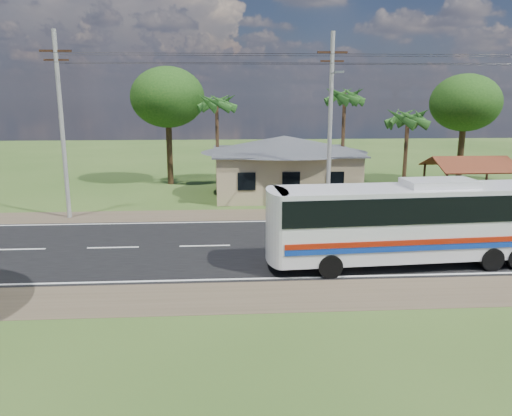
{
  "coord_description": "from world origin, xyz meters",
  "views": [
    {
      "loc": [
        -3.48,
        -23.87,
        7.38
      ],
      "look_at": [
        -1.88,
        1.0,
        1.69
      ],
      "focal_mm": 35.0,
      "sensor_mm": 36.0,
      "label": 1
    }
  ],
  "objects": [
    {
      "name": "tree_behind_shed",
      "position": [
        16.0,
        16.0,
        6.68
      ],
      "size": [
        5.6,
        5.6,
        9.02
      ],
      "color": "#47301E",
      "rests_on": "ground"
    },
    {
      "name": "motorcycle",
      "position": [
        11.09,
        7.64,
        0.43
      ],
      "size": [
        1.74,
        0.94,
        0.87
      ],
      "primitive_type": "imported",
      "rotation": [
        0.0,
        0.0,
        1.8
      ],
      "color": "black",
      "rests_on": "ground"
    },
    {
      "name": "palm_mid",
      "position": [
        6.0,
        15.5,
        7.16
      ],
      "size": [
        2.8,
        2.8,
        8.2
      ],
      "color": "#47301E",
      "rests_on": "ground"
    },
    {
      "name": "tree_behind_house",
      "position": [
        -8.0,
        18.0,
        7.12
      ],
      "size": [
        6.0,
        6.0,
        9.61
      ],
      "color": "#47301E",
      "rests_on": "ground"
    },
    {
      "name": "palm_far",
      "position": [
        -4.0,
        16.0,
        6.68
      ],
      "size": [
        2.8,
        2.8,
        7.7
      ],
      "color": "#47301E",
      "rests_on": "ground"
    },
    {
      "name": "coach_bus",
      "position": [
        4.77,
        -3.31,
        2.17
      ],
      "size": [
        12.38,
        3.38,
        3.8
      ],
      "rotation": [
        0.0,
        0.0,
        0.06
      ],
      "color": "silver",
      "rests_on": "ground"
    },
    {
      "name": "ground",
      "position": [
        0.0,
        0.0,
        0.0
      ],
      "size": [
        120.0,
        120.0,
        0.0
      ],
      "primitive_type": "plane",
      "color": "#2F4C1B",
      "rests_on": "ground"
    },
    {
      "name": "waiting_shed",
      "position": [
        13.0,
        8.5,
        2.73
      ],
      "size": [
        5.2,
        4.48,
        3.35
      ],
      "color": "#392014",
      "rests_on": "ground"
    },
    {
      "name": "house",
      "position": [
        1.0,
        13.0,
        2.64
      ],
      "size": [
        12.4,
        10.0,
        5.0
      ],
      "color": "tan",
      "rests_on": "ground"
    },
    {
      "name": "person",
      "position": [
        13.01,
        3.87,
        0.73
      ],
      "size": [
        0.6,
        0.47,
        1.46
      ],
      "primitive_type": "imported",
      "rotation": [
        0.0,
        0.0,
        3.38
      ],
      "color": "navy",
      "rests_on": "ground"
    },
    {
      "name": "utility_poles",
      "position": [
        2.67,
        6.49,
        5.77
      ],
      "size": [
        32.8,
        2.22,
        11.0
      ],
      "color": "#9E9E99",
      "rests_on": "ground"
    },
    {
      "name": "palm_near",
      "position": [
        9.5,
        11.0,
        5.71
      ],
      "size": [
        2.8,
        2.8,
        6.7
      ],
      "color": "#47301E",
      "rests_on": "ground"
    },
    {
      "name": "road",
      "position": [
        0.0,
        0.0,
        0.01
      ],
      "size": [
        120.0,
        16.0,
        0.03
      ],
      "color": "black",
      "rests_on": "ground"
    },
    {
      "name": "concrete_barrier",
      "position": [
        12.0,
        5.6,
        0.45
      ],
      "size": [
        7.0,
        0.3,
        0.9
      ],
      "primitive_type": "cube",
      "color": "#9E9E99",
      "rests_on": "ground"
    }
  ]
}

